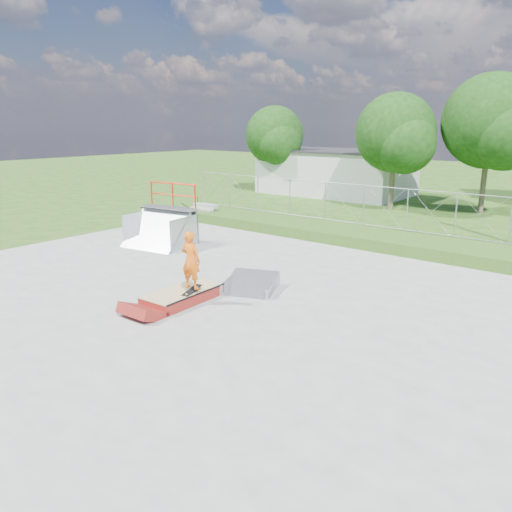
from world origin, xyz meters
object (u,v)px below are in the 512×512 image
(grind_box, at_px, (183,296))
(flat_bank_ramp, at_px, (250,284))
(quarter_pipe, at_px, (158,216))
(skater, at_px, (191,263))

(grind_box, distance_m, flat_bank_ramp, 2.13)
(quarter_pipe, distance_m, flat_bank_ramp, 6.97)
(quarter_pipe, bearing_deg, skater, -42.59)
(skater, bearing_deg, flat_bank_ramp, -116.75)
(grind_box, bearing_deg, skater, 8.44)
(quarter_pipe, bearing_deg, grind_box, -44.44)
(grind_box, bearing_deg, quarter_pipe, 142.82)
(quarter_pipe, height_order, skater, quarter_pipe)
(skater, bearing_deg, quarter_pipe, -42.34)
(grind_box, height_order, skater, skater)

